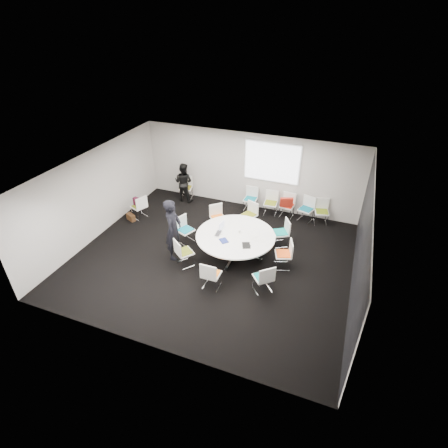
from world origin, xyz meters
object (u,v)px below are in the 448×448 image
(person_main, at_px, (173,230))
(maroon_bag, at_px, (138,202))
(chair_back_a, at_px, (250,203))
(chair_back_d, at_px, (305,214))
(chair_back_e, at_px, (321,216))
(conference_table, at_px, (235,240))
(brown_bag, at_px, (131,217))
(chair_ring_c, at_px, (249,219))
(chair_back_c, at_px, (287,210))
(chair_ring_a, at_px, (283,259))
(person_back, at_px, (184,182))
(chair_spare_left, at_px, (140,211))
(chair_ring_f, at_px, (184,257))
(chair_ring_d, at_px, (218,222))
(chair_back_b, at_px, (270,207))
(cup, at_px, (240,231))
(chair_person_back, at_px, (186,192))
(chair_ring_b, at_px, (280,237))
(chair_ring_h, at_px, (263,283))
(chair_ring_e, at_px, (186,235))
(chair_ring_g, at_px, (211,279))
(laptop, at_px, (220,234))

(person_main, bearing_deg, maroon_bag, 45.27)
(chair_back_a, height_order, chair_back_d, same)
(chair_back_e, distance_m, person_main, 5.24)
(conference_table, xyz_separation_m, brown_bag, (-4.12, 0.60, -0.43))
(chair_back_d, bearing_deg, chair_ring_c, 49.64)
(chair_ring_c, height_order, chair_back_c, same)
(chair_ring_a, bearing_deg, person_back, 39.81)
(chair_spare_left, bearing_deg, chair_back_a, -38.46)
(chair_ring_f, bearing_deg, chair_ring_d, 121.72)
(chair_back_b, distance_m, chair_back_d, 1.27)
(chair_back_a, bearing_deg, chair_back_b, 177.42)
(brown_bag, bearing_deg, chair_ring_a, -6.51)
(chair_back_b, relative_size, cup, 9.78)
(chair_ring_d, bearing_deg, chair_person_back, -82.96)
(chair_ring_b, xyz_separation_m, chair_back_a, (-1.55, 1.78, 0.00))
(chair_ring_h, bearing_deg, chair_ring_e, 114.44)
(chair_back_c, xyz_separation_m, brown_bag, (-5.08, -2.21, -0.16))
(person_back, height_order, maroon_bag, person_back)
(person_main, bearing_deg, chair_ring_a, -88.02)
(cup, bearing_deg, maroon_bag, 169.92)
(chair_ring_h, distance_m, person_main, 3.01)
(chair_ring_e, distance_m, chair_spare_left, 2.33)
(chair_back_b, height_order, chair_back_e, same)
(person_main, distance_m, cup, 1.95)
(chair_ring_f, height_order, maroon_bag, chair_ring_f)
(chair_ring_b, xyz_separation_m, cup, (-1.08, -0.86, 0.50))
(chair_back_d, relative_size, person_main, 0.46)
(chair_ring_g, relative_size, brown_bag, 2.44)
(chair_back_a, xyz_separation_m, cup, (0.47, -2.64, 0.50))
(chair_ring_a, xyz_separation_m, chair_spare_left, (-5.38, 0.91, 0.00))
(chair_ring_a, xyz_separation_m, maroon_bag, (-5.39, 0.92, 0.34))
(maroon_bag, bearing_deg, chair_spare_left, -22.55)
(chair_ring_d, relative_size, chair_person_back, 1.00)
(chair_ring_f, bearing_deg, conference_table, 75.71)
(chair_back_a, distance_m, person_back, 2.67)
(chair_ring_a, bearing_deg, conference_table, 69.01)
(chair_ring_c, height_order, chair_ring_h, same)
(chair_back_e, bearing_deg, chair_back_d, -11.25)
(chair_back_c, height_order, chair_person_back, same)
(chair_ring_c, distance_m, chair_ring_e, 2.27)
(chair_ring_a, height_order, chair_ring_e, same)
(laptop, bearing_deg, chair_person_back, 37.20)
(cup, bearing_deg, chair_spare_left, 169.97)
(chair_ring_d, relative_size, person_back, 0.58)
(chair_ring_f, distance_m, chair_ring_h, 2.44)
(chair_ring_b, bearing_deg, chair_ring_h, 151.05)
(chair_back_a, distance_m, brown_bag, 4.33)
(chair_back_e, relative_size, chair_spare_left, 1.00)
(chair_back_d, relative_size, person_back, 0.58)
(chair_ring_g, xyz_separation_m, cup, (0.19, 1.76, 0.50))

